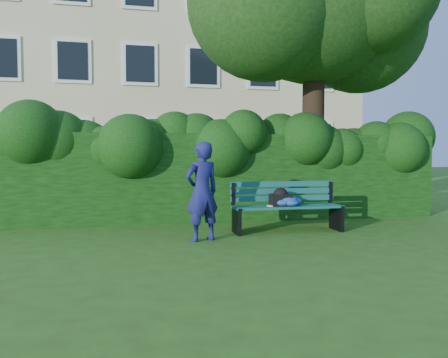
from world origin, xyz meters
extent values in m
plane|color=#304A17|center=(0.00, 0.00, 0.00)|extent=(80.00, 80.00, 0.00)
cube|color=tan|center=(0.00, 14.00, 6.00)|extent=(16.00, 8.00, 12.00)
cube|color=white|center=(-6.00, 9.98, 2.00)|extent=(1.30, 0.08, 1.60)
cube|color=black|center=(-6.00, 9.94, 2.00)|extent=(1.05, 0.04, 1.35)
cube|color=white|center=(-3.60, 9.98, 2.00)|extent=(1.30, 0.08, 1.60)
cube|color=black|center=(-3.60, 9.94, 2.00)|extent=(1.05, 0.04, 1.35)
cube|color=white|center=(-1.20, 9.98, 2.00)|extent=(1.30, 0.08, 1.60)
cube|color=black|center=(-1.20, 9.94, 2.00)|extent=(1.05, 0.04, 1.35)
cube|color=white|center=(1.20, 9.98, 2.00)|extent=(1.30, 0.08, 1.60)
cube|color=black|center=(1.20, 9.94, 2.00)|extent=(1.05, 0.04, 1.35)
cube|color=white|center=(3.60, 9.98, 2.00)|extent=(1.30, 0.08, 1.60)
cube|color=black|center=(3.60, 9.94, 2.00)|extent=(1.05, 0.04, 1.35)
cube|color=white|center=(6.00, 9.98, 2.00)|extent=(1.30, 0.08, 1.60)
cube|color=black|center=(6.00, 9.94, 2.00)|extent=(1.05, 0.04, 1.35)
cube|color=white|center=(-6.00, 9.98, 4.80)|extent=(1.30, 0.08, 1.60)
cube|color=black|center=(-6.00, 9.94, 4.80)|extent=(1.05, 0.04, 1.35)
cube|color=white|center=(-3.60, 9.98, 4.80)|extent=(1.30, 0.08, 1.60)
cube|color=black|center=(-3.60, 9.94, 4.80)|extent=(1.05, 0.04, 1.35)
cube|color=white|center=(-1.20, 9.98, 4.80)|extent=(1.30, 0.08, 1.60)
cube|color=black|center=(-1.20, 9.94, 4.80)|extent=(1.05, 0.04, 1.35)
cube|color=white|center=(1.20, 9.98, 4.80)|extent=(1.30, 0.08, 1.60)
cube|color=black|center=(1.20, 9.94, 4.80)|extent=(1.05, 0.04, 1.35)
cube|color=white|center=(3.60, 9.98, 4.80)|extent=(1.30, 0.08, 1.60)
cube|color=black|center=(3.60, 9.94, 4.80)|extent=(1.05, 0.04, 1.35)
cube|color=white|center=(6.00, 9.98, 4.80)|extent=(1.30, 0.08, 1.60)
cube|color=black|center=(6.00, 9.94, 4.80)|extent=(1.05, 0.04, 1.35)
cube|color=white|center=(6.00, 9.98, 7.60)|extent=(1.30, 0.08, 1.60)
cube|color=black|center=(6.00, 9.94, 7.60)|extent=(1.05, 0.04, 1.35)
cube|color=black|center=(0.00, 2.20, 0.90)|extent=(10.00, 1.00, 1.80)
cylinder|color=black|center=(2.28, 2.02, 2.32)|extent=(0.47, 0.47, 4.64)
sphere|color=black|center=(3.58, 2.42, 4.27)|extent=(2.92, 2.92, 2.92)
sphere|color=black|center=(1.08, 1.72, 4.45)|extent=(3.17, 3.17, 3.17)
cube|color=#0D4342|center=(1.13, 0.27, 0.45)|extent=(1.98, 0.11, 0.04)
cube|color=#0D4342|center=(1.13, 0.39, 0.45)|extent=(1.98, 0.11, 0.04)
cube|color=#0D4342|center=(1.13, 0.51, 0.45)|extent=(1.98, 0.11, 0.04)
cube|color=#0D4342|center=(1.13, 0.63, 0.45)|extent=(1.98, 0.11, 0.04)
cube|color=#0D4342|center=(1.13, 0.71, 0.58)|extent=(1.98, 0.04, 0.10)
cube|color=#0D4342|center=(1.13, 0.72, 0.71)|extent=(1.98, 0.04, 0.10)
cube|color=#0D4342|center=(1.13, 0.73, 0.84)|extent=(1.98, 0.04, 0.10)
cube|color=black|center=(0.19, 0.45, 0.22)|extent=(0.06, 0.50, 0.44)
cube|color=black|center=(0.19, 0.71, 0.65)|extent=(0.06, 0.06, 0.45)
cube|color=black|center=(0.19, 0.40, 0.44)|extent=(0.06, 0.42, 0.05)
cube|color=black|center=(2.07, 0.44, 0.22)|extent=(0.06, 0.50, 0.44)
cube|color=black|center=(2.07, 0.70, 0.65)|extent=(0.06, 0.06, 0.45)
cube|color=black|center=(2.07, 0.39, 0.44)|extent=(0.06, 0.42, 0.05)
cube|color=white|center=(0.84, 0.40, 0.48)|extent=(0.18, 0.13, 0.02)
cube|color=black|center=(0.99, 0.45, 0.58)|extent=(0.37, 0.25, 0.21)
imported|color=navy|center=(-0.49, -0.04, 0.79)|extent=(0.67, 0.55, 1.58)
camera|label=1|loc=(-1.61, -6.86, 1.35)|focal=35.00mm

